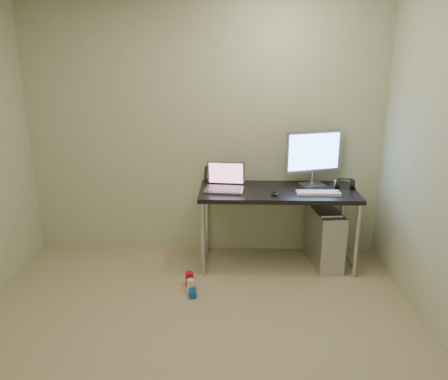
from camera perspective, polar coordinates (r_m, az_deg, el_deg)
floor at (r=3.19m, az=-4.64°, el=-20.67°), size 3.50×3.50×0.00m
wall_back at (r=4.33m, az=-2.58°, el=7.70°), size 3.50×0.02×2.50m
desk at (r=4.16m, az=7.04°, el=-1.09°), size 1.47×0.64×0.75m
tower_computer at (r=4.34m, az=13.01°, el=-6.07°), size 0.30×0.56×0.59m
cable_a at (r=4.56m, az=11.79°, el=-3.23°), size 0.01×0.16×0.69m
cable_b at (r=4.56m, az=12.93°, el=-3.55°), size 0.02×0.11×0.71m
can_red at (r=3.95m, az=-4.53°, el=-11.54°), size 0.07×0.07×0.13m
can_white at (r=3.85m, az=-4.38°, el=-12.38°), size 0.08×0.08×0.12m
can_blue at (r=3.81m, az=-4.13°, el=-13.20°), size 0.08×0.13×0.06m
laptop at (r=4.11m, az=0.11°, el=0.90°), size 0.39×0.33×0.25m
monitor at (r=4.25m, az=11.64°, el=4.63°), size 0.55×0.23×0.53m
keyboard at (r=4.06m, az=12.21°, el=-0.37°), size 0.39×0.13×0.02m
mouse_right at (r=4.10m, az=14.60°, el=-0.30°), size 0.09×0.12×0.04m
mouse_left at (r=3.97m, az=6.64°, el=-0.38°), size 0.07×0.11×0.04m
headphones at (r=4.30m, az=15.51°, el=0.66°), size 0.20×0.12×0.12m
picture_frame at (r=4.38m, az=-1.09°, el=2.38°), size 0.24×0.11×0.19m
webcam at (r=4.32m, az=2.07°, el=2.21°), size 0.04×0.03×0.13m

